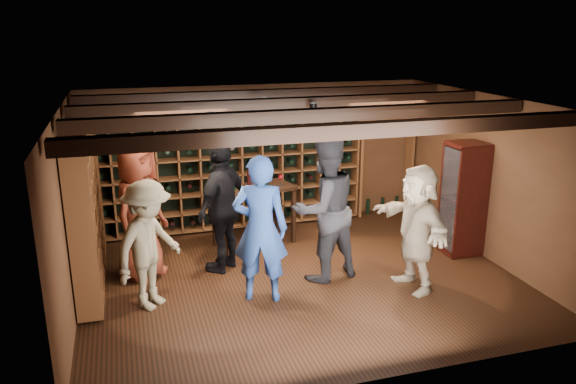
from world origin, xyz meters
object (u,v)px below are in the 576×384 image
object	(u,v)px
man_blue_shirt	(260,229)
guest_red_floral	(139,211)
guest_woman_black	(223,207)
guest_khaki	(149,245)
tasting_table	(254,195)
display_cabinet	(463,201)
man_grey_suit	(325,209)
guest_beige	(416,228)

from	to	relation	value
man_blue_shirt	guest_red_floral	xyz separation A→B (m)	(-1.46, 1.13, 0.01)
guest_woman_black	man_blue_shirt	bearing A→B (deg)	59.49
guest_woman_black	guest_khaki	distance (m)	1.41
guest_red_floral	guest_woman_black	distance (m)	1.17
guest_woman_black	tasting_table	xyz separation A→B (m)	(0.65, 0.83, -0.12)
guest_red_floral	tasting_table	bearing A→B (deg)	-31.70
guest_red_floral	display_cabinet	bearing A→B (deg)	-60.45
display_cabinet	man_blue_shirt	world-z (taller)	man_blue_shirt
display_cabinet	tasting_table	size ratio (longest dim) A/B	1.25
man_grey_suit	guest_red_floral	xyz separation A→B (m)	(-2.47, 0.77, -0.04)
display_cabinet	tasting_table	bearing A→B (deg)	157.23
guest_red_floral	guest_beige	distance (m)	3.82
guest_khaki	guest_beige	bearing A→B (deg)	-54.53
guest_red_floral	guest_beige	xyz separation A→B (m)	(3.54, -1.42, -0.12)
man_grey_suit	guest_red_floral	size ratio (longest dim) A/B	1.04
guest_woman_black	tasting_table	distance (m)	1.06
display_cabinet	guest_red_floral	distance (m)	4.88
man_grey_suit	guest_woman_black	world-z (taller)	man_grey_suit
guest_beige	guest_red_floral	bearing A→B (deg)	-116.12
guest_beige	display_cabinet	bearing A→B (deg)	120.18
man_blue_shirt	guest_woman_black	distance (m)	1.10
guest_beige	tasting_table	xyz separation A→B (m)	(-1.73, 2.17, -0.03)
tasting_table	guest_beige	bearing A→B (deg)	-65.79
display_cabinet	guest_woman_black	size ratio (longest dim) A/B	0.91
tasting_table	guest_red_floral	bearing A→B (deg)	-171.65
display_cabinet	man_grey_suit	world-z (taller)	man_grey_suit
guest_beige	tasting_table	distance (m)	2.78
guest_khaki	tasting_table	world-z (taller)	guest_khaki
man_grey_suit	guest_beige	size ratio (longest dim) A/B	1.18
guest_red_floral	man_blue_shirt	bearing A→B (deg)	-92.19
display_cabinet	guest_woman_black	bearing A→B (deg)	173.06
guest_red_floral	guest_beige	size ratio (longest dim) A/B	1.13
man_grey_suit	tasting_table	bearing A→B (deg)	-80.59
man_blue_shirt	guest_woman_black	xyz separation A→B (m)	(-0.29, 1.06, -0.01)
guest_woman_black	man_grey_suit	bearing A→B (deg)	105.88
guest_red_floral	tasting_table	xyz separation A→B (m)	(1.81, 0.76, -0.14)
display_cabinet	tasting_table	xyz separation A→B (m)	(-3.04, 1.28, -0.01)
guest_beige	tasting_table	size ratio (longest dim) A/B	1.24
man_grey_suit	guest_red_floral	bearing A→B (deg)	-31.09
man_grey_suit	guest_woman_black	distance (m)	1.48
display_cabinet	guest_beige	bearing A→B (deg)	-145.52
man_blue_shirt	tasting_table	distance (m)	1.93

